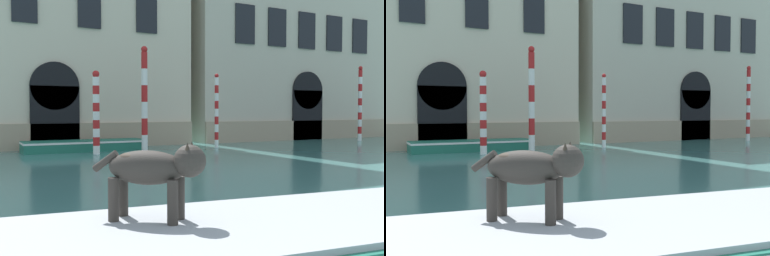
% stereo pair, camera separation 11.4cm
% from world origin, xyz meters
% --- Properties ---
extents(palazzo_right, '(13.68, 6.13, 15.17)m').
position_xyz_m(palazzo_right, '(14.85, 24.12, 7.57)').
color(palazzo_right, '#BCB29E').
rests_on(palazzo_right, ground_plane).
extents(boat_foreground, '(8.83, 3.28, 0.63)m').
position_xyz_m(boat_foreground, '(-1.39, 4.39, 0.34)').
color(boat_foreground, '#1E6651').
rests_on(boat_foreground, ground_plane).
extents(dog_on_deck, '(0.95, 0.88, 0.79)m').
position_xyz_m(dog_on_deck, '(-1.76, 4.79, 1.15)').
color(dog_on_deck, '#332D28').
rests_on(dog_on_deck, boat_foreground).
extents(boat_moored_near_palazzo, '(5.18, 1.57, 0.45)m').
position_xyz_m(boat_moored_near_palazzo, '(1.36, 19.82, 0.24)').
color(boat_moored_near_palazzo, '#1E6651').
rests_on(boat_moored_near_palazzo, ground_plane).
extents(mooring_pole_0, '(0.28, 0.28, 3.31)m').
position_xyz_m(mooring_pole_0, '(1.39, 18.15, 1.68)').
color(mooring_pole_0, white).
rests_on(mooring_pole_0, ground_plane).
extents(mooring_pole_1, '(0.19, 0.19, 3.45)m').
position_xyz_m(mooring_pole_1, '(7.25, 18.70, 1.74)').
color(mooring_pole_1, white).
rests_on(mooring_pole_1, ground_plane).
extents(mooring_pole_2, '(0.27, 0.27, 4.44)m').
position_xyz_m(mooring_pole_2, '(3.54, 18.42, 2.24)').
color(mooring_pole_2, white).
rests_on(mooring_pole_2, ground_plane).
extents(mooring_pole_3, '(0.23, 0.23, 4.26)m').
position_xyz_m(mooring_pole_3, '(16.93, 18.94, 2.15)').
color(mooring_pole_3, white).
rests_on(mooring_pole_3, ground_plane).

